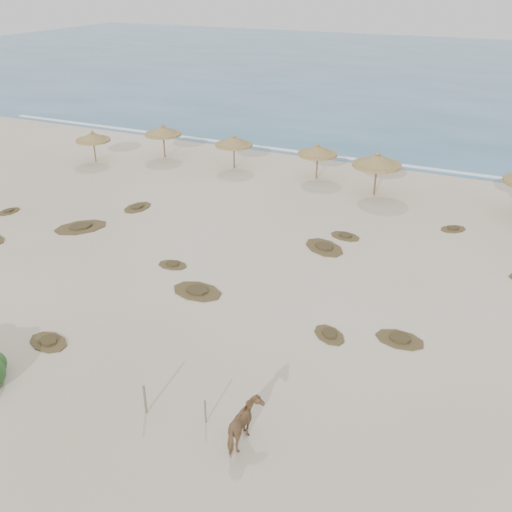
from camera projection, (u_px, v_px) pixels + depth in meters
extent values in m
plane|color=beige|center=(165.00, 312.00, 25.69)|extent=(160.00, 160.00, 0.00)
cube|color=#275877|center=(438.00, 71.00, 86.36)|extent=(200.00, 100.00, 0.01)
cube|color=white|center=(340.00, 157.00, 46.72)|extent=(70.00, 0.60, 0.01)
cylinder|color=brown|center=(94.00, 150.00, 45.32)|extent=(0.11, 0.11, 1.90)
cylinder|color=#9C8246|center=(93.00, 140.00, 44.97)|extent=(2.91, 2.91, 0.16)
cone|color=#9C8246|center=(93.00, 136.00, 44.83)|extent=(2.81, 2.81, 0.68)
cone|color=#9C8246|center=(92.00, 131.00, 44.65)|extent=(0.32, 0.32, 0.20)
cylinder|color=brown|center=(164.00, 145.00, 46.34)|extent=(0.12, 0.12, 2.07)
cylinder|color=#9C8246|center=(163.00, 134.00, 45.95)|extent=(3.89, 3.89, 0.18)
cone|color=#9C8246|center=(163.00, 130.00, 45.81)|extent=(3.77, 3.77, 0.74)
cone|color=#9C8246|center=(163.00, 125.00, 45.61)|extent=(0.36, 0.36, 0.22)
cylinder|color=brown|center=(234.00, 155.00, 43.82)|extent=(0.11, 0.11, 2.00)
cylinder|color=#9C8246|center=(234.00, 145.00, 43.45)|extent=(3.36, 3.36, 0.17)
cone|color=#9C8246|center=(234.00, 141.00, 43.31)|extent=(3.25, 3.25, 0.71)
cone|color=#9C8246|center=(234.00, 135.00, 43.11)|extent=(0.34, 0.34, 0.21)
cylinder|color=brown|center=(317.00, 165.00, 41.58)|extent=(0.12, 0.12, 2.02)
cylinder|color=#9C8246|center=(318.00, 154.00, 41.20)|extent=(3.81, 3.81, 0.17)
cone|color=#9C8246|center=(318.00, 150.00, 41.06)|extent=(3.68, 3.68, 0.72)
cone|color=#9C8246|center=(318.00, 144.00, 40.86)|extent=(0.35, 0.35, 0.21)
cylinder|color=brown|center=(375.00, 179.00, 38.47)|extent=(0.13, 0.13, 2.31)
cylinder|color=#9C8246|center=(377.00, 165.00, 38.04)|extent=(4.11, 4.11, 0.20)
cone|color=#9C8246|center=(377.00, 160.00, 37.87)|extent=(3.97, 3.97, 0.83)
cone|color=#9C8246|center=(378.00, 152.00, 37.65)|extent=(0.40, 0.40, 0.24)
imported|color=olive|center=(245.00, 426.00, 18.24)|extent=(0.92, 1.80, 1.47)
cylinder|color=#6E6652|center=(145.00, 399.00, 19.58)|extent=(0.11, 0.11, 1.17)
cylinder|color=#6E6652|center=(205.00, 412.00, 19.21)|extent=(0.07, 0.07, 0.94)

